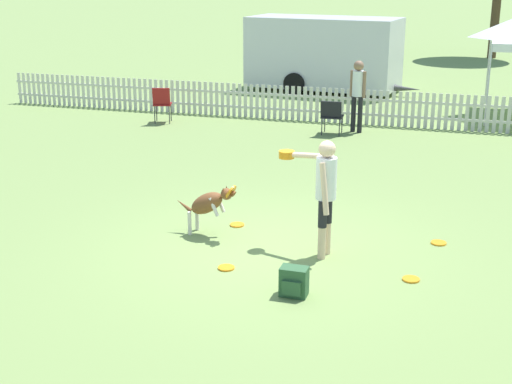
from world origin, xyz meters
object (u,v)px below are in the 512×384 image
at_px(handler_person, 323,184).
at_px(equipment_trailer, 323,52).
at_px(spectator_standing, 358,89).
at_px(frisbee_near_handler, 226,268).
at_px(frisbee_far_scatter, 237,225).
at_px(backpack_on_grass, 294,282).
at_px(frisbee_near_dog, 439,243).
at_px(frisbee_midfield, 411,279).
at_px(folding_chair_blue_left, 332,114).
at_px(leaping_dog, 209,203).
at_px(folding_chair_center, 162,102).

distance_m(handler_person, equipment_trailer, 13.67).
distance_m(handler_person, spectator_standing, 7.83).
height_order(frisbee_near_handler, frisbee_far_scatter, same).
height_order(frisbee_far_scatter, spectator_standing, spectator_standing).
xyz_separation_m(backpack_on_grass, spectator_standing, (-0.79, 9.13, 0.87)).
xyz_separation_m(frisbee_near_handler, frisbee_near_dog, (2.63, 1.75, 0.00)).
height_order(frisbee_near_dog, backpack_on_grass, backpack_on_grass).
distance_m(spectator_standing, equipment_trailer, 5.94).
height_order(frisbee_midfield, equipment_trailer, equipment_trailer).
height_order(handler_person, folding_chair_blue_left, handler_person).
bearing_deg(handler_person, spectator_standing, 14.94).
xyz_separation_m(frisbee_near_dog, frisbee_midfield, (-0.26, -1.39, 0.00)).
distance_m(frisbee_midfield, folding_chair_blue_left, 8.23).
xyz_separation_m(leaping_dog, spectator_standing, (0.92, 7.52, 0.54)).
xyz_separation_m(handler_person, frisbee_far_scatter, (-1.49, 0.77, -1.02)).
distance_m(frisbee_midfield, equipment_trailer, 14.50).
xyz_separation_m(frisbee_near_handler, backpack_on_grass, (1.05, -0.51, 0.17)).
xyz_separation_m(frisbee_midfield, equipment_trailer, (-4.14, 13.84, 1.21)).
distance_m(frisbee_midfield, frisbee_far_scatter, 3.03).
height_order(frisbee_far_scatter, folding_chair_blue_left, folding_chair_blue_left).
bearing_deg(frisbee_near_dog, backpack_on_grass, -124.95).
distance_m(backpack_on_grass, spectator_standing, 9.21).
distance_m(frisbee_far_scatter, backpack_on_grass, 2.56).
bearing_deg(frisbee_midfield, spectator_standing, 104.31).
distance_m(frisbee_near_handler, folding_chair_blue_left, 8.17).
height_order(frisbee_near_handler, folding_chair_blue_left, folding_chair_blue_left).
xyz_separation_m(frisbee_far_scatter, folding_chair_blue_left, (0.14, 6.55, 0.48)).
relative_size(frisbee_midfield, folding_chair_center, 0.24).
distance_m(frisbee_near_handler, backpack_on_grass, 1.18).
relative_size(frisbee_far_scatter, equipment_trailer, 0.04).
height_order(folding_chair_blue_left, spectator_standing, spectator_standing).
height_order(frisbee_far_scatter, folding_chair_center, folding_chair_center).
relative_size(backpack_on_grass, folding_chair_blue_left, 0.44).
distance_m(leaping_dog, frisbee_far_scatter, 0.75).
bearing_deg(leaping_dog, frisbee_far_scatter, 161.16).
distance_m(frisbee_near_dog, equipment_trailer, 13.26).
bearing_deg(frisbee_midfield, handler_person, 159.56).
bearing_deg(spectator_standing, folding_chair_blue_left, 61.40).
height_order(frisbee_near_dog, frisbee_midfield, same).
bearing_deg(backpack_on_grass, folding_chair_blue_left, 98.53).
relative_size(leaping_dog, folding_chair_center, 1.11).
relative_size(frisbee_midfield, equipment_trailer, 0.04).
bearing_deg(frisbee_near_handler, folding_chair_blue_left, 91.74).
distance_m(leaping_dog, spectator_standing, 7.60).
xyz_separation_m(folding_chair_center, equipment_trailer, (2.86, 6.02, 0.67)).
height_order(frisbee_midfield, backpack_on_grass, backpack_on_grass).
bearing_deg(backpack_on_grass, frisbee_near_dog, 55.05).
relative_size(leaping_dog, frisbee_near_handler, 4.61).
height_order(backpack_on_grass, folding_chair_center, folding_chair_center).
bearing_deg(frisbee_midfield, backpack_on_grass, -146.63).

